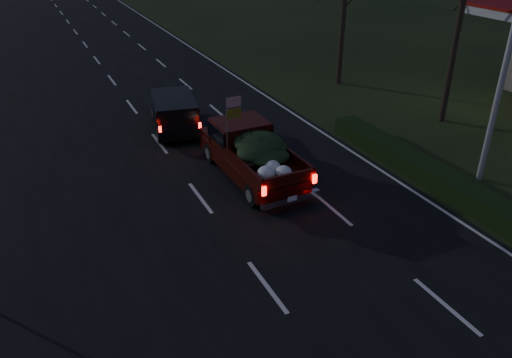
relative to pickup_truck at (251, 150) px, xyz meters
name	(u,v)px	position (x,y,z in m)	size (l,w,h in m)	color
ground	(267,287)	(-2.24, -5.74, -1.03)	(120.00, 120.00, 0.00)	black
road_asphalt	(267,287)	(-2.24, -5.74, -1.02)	(14.00, 120.00, 0.02)	black
hedge_row	(424,170)	(5.56, -2.74, -0.73)	(1.00, 10.00, 0.60)	black
pickup_truck	(251,150)	(0.00, 0.00, 0.00)	(2.11, 5.28, 2.75)	#3C0C08
lead_suv	(174,110)	(-1.15, 5.46, -0.10)	(2.53, 4.51, 1.22)	black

